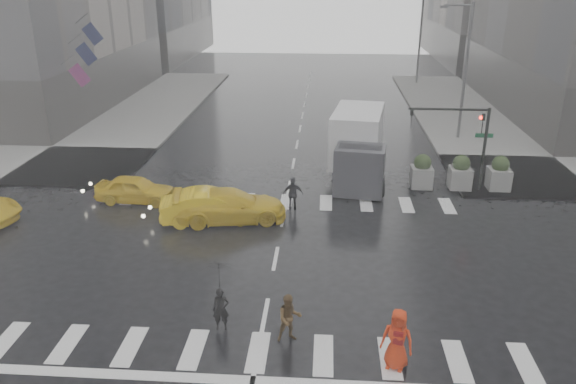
# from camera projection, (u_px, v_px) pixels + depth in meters

# --- Properties ---
(ground) EXTENTS (120.00, 120.00, 0.00)m
(ground) POSITION_uv_depth(u_px,v_px,m) (276.00, 258.00, 22.73)
(ground) COLOR black
(ground) RESTS_ON ground
(sidewalk_nw) EXTENTS (35.00, 35.00, 0.15)m
(sidewalk_nw) POSITION_uv_depth(u_px,v_px,m) (27.00, 132.00, 40.18)
(sidewalk_nw) COLOR gray
(sidewalk_nw) RESTS_ON ground
(road_markings) EXTENTS (18.00, 48.00, 0.01)m
(road_markings) POSITION_uv_depth(u_px,v_px,m) (276.00, 258.00, 22.73)
(road_markings) COLOR silver
(road_markings) RESTS_ON ground
(traffic_signal_pole) EXTENTS (4.45, 0.42, 4.50)m
(traffic_signal_pole) POSITION_uv_depth(u_px,v_px,m) (466.00, 133.00, 28.38)
(traffic_signal_pole) COLOR black
(traffic_signal_pole) RESTS_ON ground
(street_lamp_near) EXTENTS (2.15, 0.22, 9.00)m
(street_lamp_near) POSITION_uv_depth(u_px,v_px,m) (464.00, 67.00, 36.89)
(street_lamp_near) COLOR #59595B
(street_lamp_near) RESTS_ON ground
(street_lamp_far) EXTENTS (2.15, 0.22, 9.00)m
(street_lamp_far) POSITION_uv_depth(u_px,v_px,m) (419.00, 34.00, 55.43)
(street_lamp_far) COLOR #59595B
(street_lamp_far) RESTS_ON ground
(planter_west) EXTENTS (1.10, 1.10, 1.80)m
(planter_west) POSITION_uv_depth(u_px,v_px,m) (422.00, 172.00, 29.52)
(planter_west) COLOR gray
(planter_west) RESTS_ON ground
(planter_mid) EXTENTS (1.10, 1.10, 1.80)m
(planter_mid) POSITION_uv_depth(u_px,v_px,m) (460.00, 173.00, 29.39)
(planter_mid) COLOR gray
(planter_mid) RESTS_ON ground
(planter_east) EXTENTS (1.10, 1.10, 1.80)m
(planter_east) POSITION_uv_depth(u_px,v_px,m) (499.00, 174.00, 29.26)
(planter_east) COLOR gray
(planter_east) RESTS_ON ground
(flag_cluster) EXTENTS (2.87, 3.06, 4.69)m
(flag_cluster) POSITION_uv_depth(u_px,v_px,m) (82.00, 51.00, 38.77)
(flag_cluster) COLOR #59595B
(flag_cluster) RESTS_ON ground
(pedestrian_black) EXTENTS (1.09, 1.10, 2.43)m
(pedestrian_black) POSITION_uv_depth(u_px,v_px,m) (220.00, 284.00, 17.68)
(pedestrian_black) COLOR black
(pedestrian_black) RESTS_ON ground
(pedestrian_brown) EXTENTS (0.92, 0.80, 1.61)m
(pedestrian_brown) POSITION_uv_depth(u_px,v_px,m) (289.00, 318.00, 17.44)
(pedestrian_brown) COLOR #4E371B
(pedestrian_brown) RESTS_ON ground
(pedestrian_orange) EXTENTS (1.09, 0.89, 1.92)m
(pedestrian_orange) POSITION_uv_depth(u_px,v_px,m) (397.00, 339.00, 16.19)
(pedestrian_orange) COLOR red
(pedestrian_orange) RESTS_ON ground
(pedestrian_far_a) EXTENTS (1.03, 0.68, 1.67)m
(pedestrian_far_a) POSITION_uv_depth(u_px,v_px,m) (293.00, 194.00, 27.03)
(pedestrian_far_a) COLOR black
(pedestrian_far_a) RESTS_ON ground
(pedestrian_far_b) EXTENTS (1.37, 1.21, 1.86)m
(pedestrian_far_b) POSITION_uv_depth(u_px,v_px,m) (336.00, 165.00, 30.67)
(pedestrian_far_b) COLOR black
(pedestrian_far_b) RESTS_ON ground
(taxi_front) EXTENTS (3.97, 1.75, 1.33)m
(taxi_front) POSITION_uv_depth(u_px,v_px,m) (135.00, 189.00, 28.07)
(taxi_front) COLOR #E3B80B
(taxi_front) RESTS_ON ground
(taxi_mid) EXTENTS (4.82, 2.50, 1.51)m
(taxi_mid) POSITION_uv_depth(u_px,v_px,m) (211.00, 206.00, 25.83)
(taxi_mid) COLOR #E3B80B
(taxi_mid) RESTS_ON ground
(taxi_rear) EXTENTS (4.85, 2.89, 1.49)m
(taxi_rear) POSITION_uv_depth(u_px,v_px,m) (230.00, 206.00, 25.92)
(taxi_rear) COLOR #E3B80B
(taxi_rear) RESTS_ON ground
(box_truck) EXTENTS (2.58, 6.89, 3.66)m
(box_truck) POSITION_uv_depth(u_px,v_px,m) (358.00, 144.00, 30.80)
(box_truck) COLOR silver
(box_truck) RESTS_ON ground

